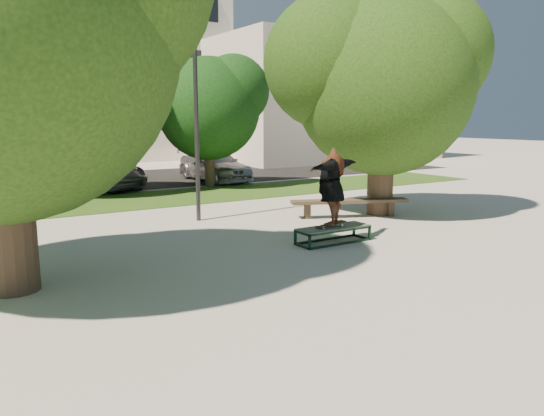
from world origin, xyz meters
TOP-DOWN VIEW (x-y plane):
  - ground at (0.00, 0.00)m, footprint 120.00×120.00m
  - grass_strip at (1.00, 9.50)m, footprint 30.00×4.00m
  - asphalt_strip at (0.00, 16.00)m, footprint 40.00×8.00m
  - tree_right at (5.92, 3.08)m, footprint 6.24×5.33m
  - bg_tree_mid at (-1.08, 12.08)m, footprint 5.76×4.92m
  - bg_tree_right at (4.43, 11.57)m, footprint 5.04×4.31m
  - lamppost at (1.00, 5.00)m, footprint 0.25×0.15m
  - side_building at (18.00, 22.00)m, footprint 15.00×10.00m
  - grind_box at (2.50, 0.86)m, footprint 1.80×0.60m
  - skater_rig at (2.43, 0.86)m, footprint 2.17×1.42m
  - bench at (4.90, 3.08)m, footprint 3.32×1.77m
  - car_dark at (-0.50, 14.09)m, footprint 1.81×4.98m
  - car_grey at (0.41, 13.50)m, footprint 3.30×5.41m
  - car_silver_b at (5.69, 13.50)m, footprint 2.02×4.78m

SIDE VIEW (x-z plane):
  - ground at x=0.00m, z-range 0.00..0.00m
  - asphalt_strip at x=0.00m, z-range 0.00..0.01m
  - grass_strip at x=1.00m, z-range 0.00..0.02m
  - grind_box at x=2.50m, z-range 0.00..0.38m
  - bench at x=4.90m, z-range 0.18..0.70m
  - car_silver_b at x=5.69m, z-range 0.00..1.38m
  - car_grey at x=0.41m, z-range 0.00..1.40m
  - car_dark at x=-0.50m, z-range 0.00..1.63m
  - skater_rig at x=2.43m, z-range 0.41..2.22m
  - lamppost at x=1.00m, z-range 0.10..6.21m
  - bg_tree_right at x=4.43m, z-range 0.77..6.21m
  - side_building at x=18.00m, z-range 0.00..8.00m
  - bg_tree_mid at x=-1.08m, z-range 0.90..7.14m
  - tree_right at x=5.92m, z-range 0.84..7.35m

